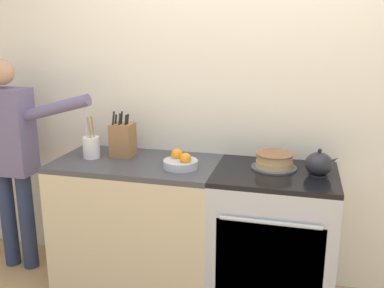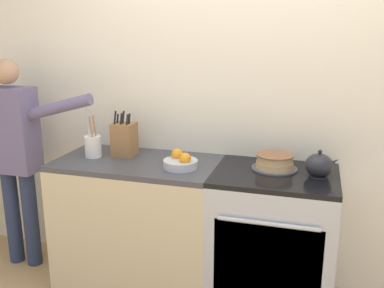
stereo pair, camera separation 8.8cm
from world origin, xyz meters
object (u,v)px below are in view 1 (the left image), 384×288
(layer_cake, at_px, (274,161))
(tea_kettle, at_px, (319,164))
(stove_range, at_px, (272,239))
(person_baker, at_px, (11,149))
(knife_block, at_px, (123,139))
(utensil_crock, at_px, (91,147))
(fruit_bowl, at_px, (181,162))

(layer_cake, xyz_separation_m, tea_kettle, (0.27, -0.07, 0.02))
(stove_range, distance_m, person_baker, 1.92)
(tea_kettle, relative_size, knife_block, 0.63)
(stove_range, distance_m, layer_cake, 0.50)
(utensil_crock, xyz_separation_m, fruit_bowl, (0.64, -0.06, -0.04))
(knife_block, bearing_deg, stove_range, -5.23)
(tea_kettle, height_order, person_baker, person_baker)
(knife_block, bearing_deg, layer_cake, -0.99)
(fruit_bowl, bearing_deg, person_baker, 177.64)
(stove_range, height_order, person_baker, person_baker)
(layer_cake, relative_size, knife_block, 0.90)
(stove_range, relative_size, tea_kettle, 4.52)
(layer_cake, distance_m, fruit_bowl, 0.59)
(layer_cake, distance_m, tea_kettle, 0.27)
(utensil_crock, height_order, person_baker, person_baker)
(layer_cake, bearing_deg, tea_kettle, -14.22)
(utensil_crock, bearing_deg, knife_block, 27.24)
(utensil_crock, xyz_separation_m, person_baker, (-0.63, -0.01, -0.06))
(person_baker, bearing_deg, utensil_crock, 14.51)
(layer_cake, bearing_deg, utensil_crock, -176.25)
(stove_range, bearing_deg, person_baker, -179.76)
(person_baker, bearing_deg, knife_block, 21.13)
(tea_kettle, bearing_deg, stove_range, -177.64)
(stove_range, height_order, fruit_bowl, fruit_bowl)
(tea_kettle, bearing_deg, fruit_bowl, -175.16)
(stove_range, distance_m, utensil_crock, 1.34)
(stove_range, xyz_separation_m, layer_cake, (-0.02, 0.08, 0.50))
(person_baker, bearing_deg, layer_cake, 16.61)
(knife_block, distance_m, fruit_bowl, 0.49)
(knife_block, bearing_deg, person_baker, -172.82)
(tea_kettle, bearing_deg, utensil_crock, -179.53)
(tea_kettle, height_order, fruit_bowl, tea_kettle)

